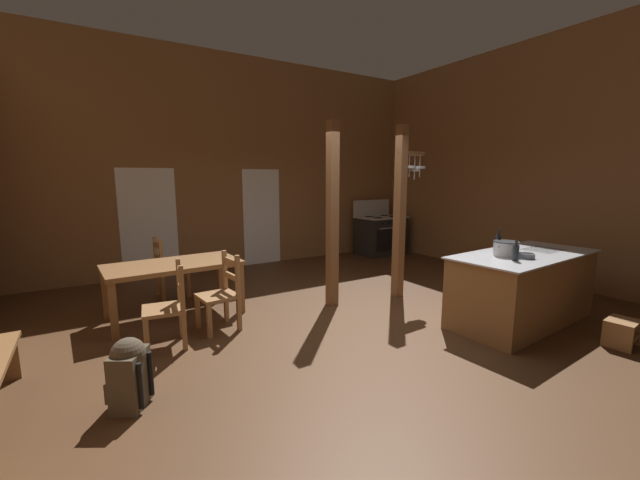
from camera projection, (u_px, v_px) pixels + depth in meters
The scene contains 19 objects.
ground_plane at pixel (354, 328), 4.92m from camera, with size 9.05×8.69×0.10m, color #4C301C.
wall_back at pixel (241, 164), 7.94m from camera, with size 9.05×0.14×4.31m, color brown.
wall_right at pixel (547, 162), 6.73m from camera, with size 0.14×8.69×4.31m, color brown.
glazed_door_back_left at pixel (149, 224), 7.10m from camera, with size 1.00×0.01×2.05m, color white.
glazed_panel_back_right at pixel (262, 217), 8.28m from camera, with size 0.84×0.01×2.05m, color white.
kitchen_island at pixel (522, 288), 4.96m from camera, with size 2.22×1.10×0.91m.
stove_range at pixel (381, 235), 9.38m from camera, with size 1.16×0.85×1.32m.
support_post_with_pot_rack at pixel (401, 207), 5.91m from camera, with size 0.59×0.22×2.66m.
support_post_center at pixel (332, 216), 5.47m from camera, with size 0.14×0.14×2.66m.
step_stool at pixel (622, 331), 4.27m from camera, with size 0.39×0.32×0.30m.
dining_table at pixel (173, 269), 5.12m from camera, with size 1.75×1.00×0.74m.
ladderback_chair_near_window at pixel (222, 293), 4.72m from camera, with size 0.48×0.48×0.95m.
ladderback_chair_by_post at pixel (169, 307), 4.23m from camera, with size 0.49×0.49×0.95m.
ladderback_chair_at_table_end at pixel (168, 269), 6.00m from camera, with size 0.47×0.47×0.95m.
backpack at pixel (129, 371), 3.10m from camera, with size 0.38×0.39×0.60m.
stockpot_on_counter at pixel (506, 248), 4.73m from camera, with size 0.37×0.30×0.18m.
mixing_bowl_on_counter at pixel (527, 256), 4.58m from camera, with size 0.18×0.18×0.06m.
bottle_tall_on_counter at pixel (516, 253), 4.44m from camera, with size 0.07×0.07×0.24m.
bottle_short_on_counter at pixel (498, 243), 4.91m from camera, with size 0.07×0.07×0.31m.
Camera 1 is at (-2.82, -3.75, 1.87)m, focal length 21.36 mm.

